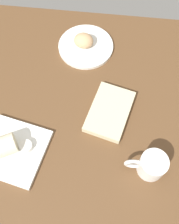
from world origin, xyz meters
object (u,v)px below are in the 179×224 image
book_stack (110,112)px  coffee_mug (151,165)px  square_plate (13,150)px  round_plate (86,46)px  scone_pastry (84,41)px  sauce_cup (26,146)px

book_stack → coffee_mug: 24.16cm
square_plate → book_stack: 36.32cm
coffee_mug → round_plate: bearing=-151.0°
scone_pastry → coffee_mug: 55.65cm
sauce_cup → book_stack: size_ratio=0.19×
round_plate → sauce_cup: 48.47cm
square_plate → coffee_mug: coffee_mug is taller
round_plate → sauce_cup: size_ratio=5.07×
round_plate → book_stack: 31.76cm
square_plate → book_stack: (-18.17, 31.44, 0.59)cm
scone_pastry → square_plate: (47.46, -18.39, -3.35)cm
square_plate → round_plate: bearing=158.0°
book_stack → coffee_mug: size_ratio=1.72×
round_plate → coffee_mug: coffee_mug is taller
book_stack → sauce_cup: bearing=-57.9°
square_plate → sauce_cup: sauce_cup is taller
scone_pastry → book_stack: size_ratio=0.34×
sauce_cup → coffee_mug: (2.15, 41.48, 1.65)cm
scone_pastry → square_plate: bearing=-21.2°
scone_pastry → book_stack: 32.18cm
book_stack → coffee_mug: bearing=37.5°
square_plate → coffee_mug: 46.19cm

